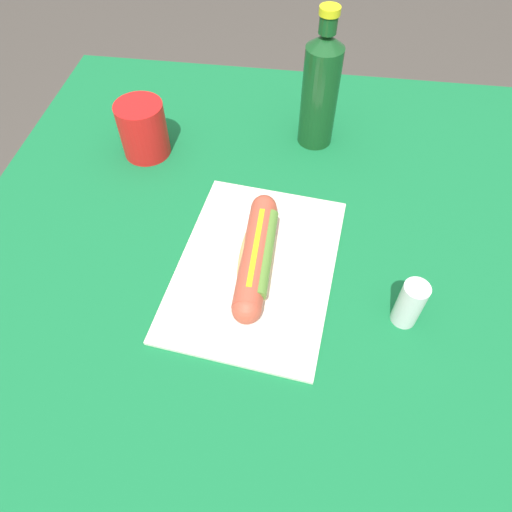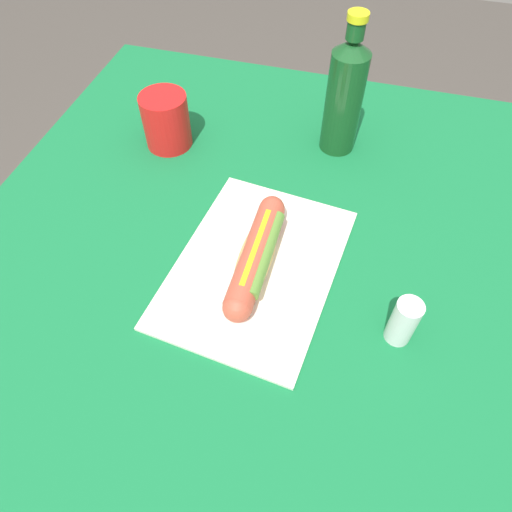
{
  "view_description": "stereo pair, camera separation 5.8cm",
  "coord_description": "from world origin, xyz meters",
  "px_view_note": "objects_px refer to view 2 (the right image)",
  "views": [
    {
      "loc": [
        0.36,
        0.05,
        1.35
      ],
      "look_at": [
        -0.06,
        -0.01,
        0.79
      ],
      "focal_mm": 32.64,
      "sensor_mm": 36.0,
      "label": 1
    },
    {
      "loc": [
        0.35,
        0.11,
        1.35
      ],
      "look_at": [
        -0.06,
        -0.01,
        0.79
      ],
      "focal_mm": 32.64,
      "sensor_mm": 36.0,
      "label": 2
    }
  ],
  "objects_px": {
    "soda_bottle": "(345,95)",
    "salt_shaker": "(403,322)",
    "drinking_cup": "(166,121)",
    "hot_dog": "(257,255)"
  },
  "relations": [
    {
      "from": "soda_bottle",
      "to": "drinking_cup",
      "type": "distance_m",
      "value": 0.33
    },
    {
      "from": "soda_bottle",
      "to": "salt_shaker",
      "type": "bearing_deg",
      "value": 21.39
    },
    {
      "from": "drinking_cup",
      "to": "soda_bottle",
      "type": "bearing_deg",
      "value": 104.24
    },
    {
      "from": "soda_bottle",
      "to": "salt_shaker",
      "type": "xyz_separation_m",
      "value": [
        0.38,
        0.15,
        -0.07
      ]
    },
    {
      "from": "drinking_cup",
      "to": "salt_shaker",
      "type": "xyz_separation_m",
      "value": [
        0.31,
        0.46,
        -0.01
      ]
    },
    {
      "from": "soda_bottle",
      "to": "drinking_cup",
      "type": "xyz_separation_m",
      "value": [
        0.08,
        -0.31,
        -0.06
      ]
    },
    {
      "from": "soda_bottle",
      "to": "salt_shaker",
      "type": "relative_size",
      "value": 3.18
    },
    {
      "from": "hot_dog",
      "to": "drinking_cup",
      "type": "bearing_deg",
      "value": -135.16
    },
    {
      "from": "hot_dog",
      "to": "salt_shaker",
      "type": "distance_m",
      "value": 0.23
    },
    {
      "from": "hot_dog",
      "to": "salt_shaker",
      "type": "relative_size",
      "value": 2.95
    }
  ]
}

